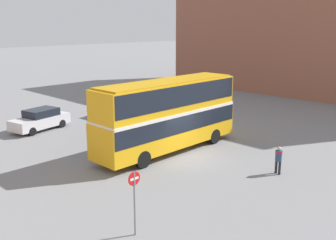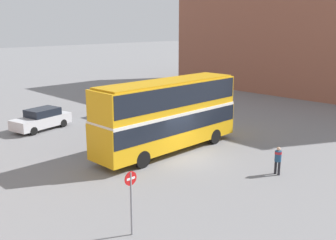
# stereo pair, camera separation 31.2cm
# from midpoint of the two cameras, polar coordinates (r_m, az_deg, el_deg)

# --- Properties ---
(ground_plane) EXTENTS (240.00, 240.00, 0.00)m
(ground_plane) POSITION_cam_midpoint_polar(r_m,az_deg,el_deg) (24.27, 2.43, -5.56)
(ground_plane) COLOR slate
(building_row_right) EXTENTS (11.36, 34.98, 16.83)m
(building_row_right) POSITION_cam_midpoint_polar(r_m,az_deg,el_deg) (49.95, 20.64, 13.39)
(building_row_right) COLOR #935642
(building_row_right) RESTS_ON ground_plane
(double_decker_bus) EXTENTS (10.68, 2.61, 4.61)m
(double_decker_bus) POSITION_cam_midpoint_polar(r_m,az_deg,el_deg) (24.88, -0.36, 1.27)
(double_decker_bus) COLOR gold
(double_decker_bus) RESTS_ON ground_plane
(pedestrian_foreground) EXTENTS (0.45, 0.45, 1.56)m
(pedestrian_foreground) POSITION_cam_midpoint_polar(r_m,az_deg,el_deg) (22.29, 15.36, -5.24)
(pedestrian_foreground) COLOR #232328
(pedestrian_foreground) RESTS_ON ground_plane
(parked_car_kerb_near) EXTENTS (4.88, 2.72, 1.63)m
(parked_car_kerb_near) POSITION_cam_midpoint_polar(r_m,az_deg,el_deg) (32.07, -18.31, 0.07)
(parked_car_kerb_near) COLOR silver
(parked_car_kerb_near) RESTS_ON ground_plane
(parked_car_kerb_far) EXTENTS (4.32, 1.82, 1.40)m
(parked_car_kerb_far) POSITION_cam_midpoint_polar(r_m,az_deg,el_deg) (35.82, -7.75, 1.88)
(parked_car_kerb_far) COLOR navy
(parked_car_kerb_far) RESTS_ON ground_plane
(no_entry_sign) EXTENTS (0.56, 0.08, 2.64)m
(no_entry_sign) POSITION_cam_midpoint_polar(r_m,az_deg,el_deg) (15.30, -5.48, -10.64)
(no_entry_sign) COLOR gray
(no_entry_sign) RESTS_ON ground_plane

